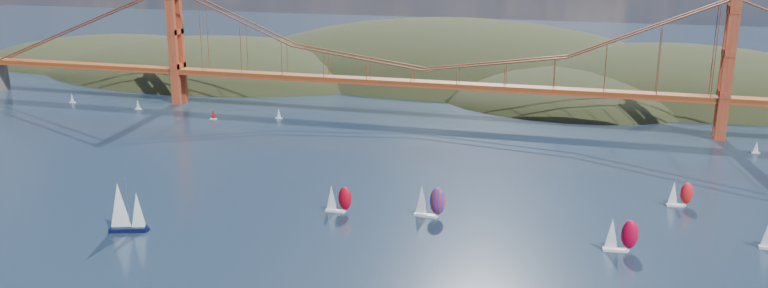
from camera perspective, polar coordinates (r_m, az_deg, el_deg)
headlands at (r=420.55m, az=12.02°, el=2.88°), size 725.00×225.00×96.00m
bridge at (r=323.28m, az=2.79°, el=7.52°), size 552.00×12.00×55.00m
sloop_navy at (r=213.53m, az=-19.15°, el=-4.62°), size 10.45×7.55×15.35m
racer_0 at (r=216.86m, az=-3.53°, el=-4.16°), size 7.80×3.19×8.97m
racer_1 at (r=199.30m, az=17.56°, el=-6.59°), size 8.61×3.95×9.74m
racer_3 at (r=237.78m, az=21.60°, el=-3.53°), size 7.55×3.92×8.48m
racer_rwb at (r=212.99m, az=3.46°, el=-4.34°), size 9.16×4.06×10.38m
distant_boat_0 at (r=389.56m, az=-22.67°, el=3.25°), size 3.00×2.00×4.70m
distant_boat_1 at (r=363.95m, az=-18.24°, el=2.89°), size 3.00×2.00×4.70m
distant_boat_2 at (r=335.06m, az=-12.90°, el=2.24°), size 3.00×2.00×4.70m
distant_boat_3 at (r=331.10m, az=-8.02°, el=2.32°), size 3.00×2.00×4.70m
distant_boat_4 at (r=307.36m, az=26.50°, el=-0.22°), size 3.00×2.00×4.70m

